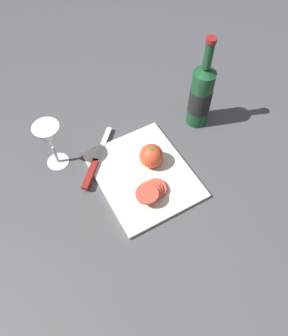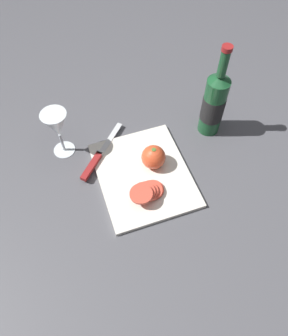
# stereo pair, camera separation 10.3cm
# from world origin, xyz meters

# --- Properties ---
(ground_plane) EXTENTS (3.00, 3.00, 0.00)m
(ground_plane) POSITION_xyz_m (0.00, 0.00, 0.00)
(ground_plane) COLOR #4C4C51
(cutting_board) EXTENTS (0.34, 0.28, 0.01)m
(cutting_board) POSITION_xyz_m (0.09, -0.00, 0.01)
(cutting_board) COLOR silver
(cutting_board) RESTS_ON ground_plane
(wine_bottle) EXTENTS (0.08, 0.08, 0.34)m
(wine_bottle) POSITION_xyz_m (0.21, -0.29, 0.12)
(wine_bottle) COLOR #194C28
(wine_bottle) RESTS_ON ground_plane
(wine_glass) EXTENTS (0.08, 0.08, 0.18)m
(wine_glass) POSITION_xyz_m (0.28, 0.22, 0.12)
(wine_glass) COLOR silver
(wine_glass) RESTS_ON ground_plane
(whole_tomato) EXTENTS (0.08, 0.08, 0.08)m
(whole_tomato) POSITION_xyz_m (0.11, -0.04, 0.05)
(whole_tomato) COLOR #DB4C28
(whole_tomato) RESTS_ON cutting_board
(knife) EXTENTS (0.21, 0.19, 0.01)m
(knife) POSITION_xyz_m (0.18, 0.14, 0.02)
(knife) COLOR silver
(knife) RESTS_ON cutting_board
(tomato_slice_stack_near) EXTENTS (0.09, 0.11, 0.04)m
(tomato_slice_stack_near) POSITION_xyz_m (0.01, 0.02, 0.04)
(tomato_slice_stack_near) COLOR #DB4C38
(tomato_slice_stack_near) RESTS_ON cutting_board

